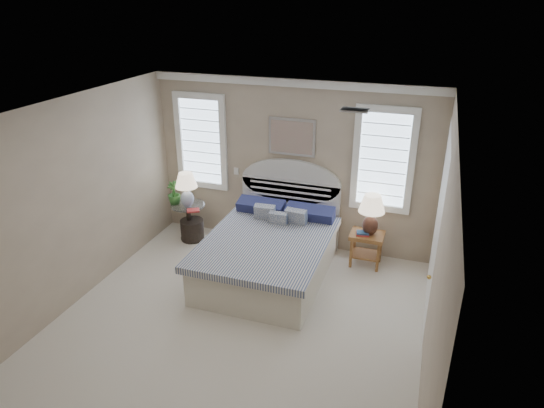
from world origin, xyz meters
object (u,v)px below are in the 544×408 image
Objects in this scene: side_table_left at (189,218)px; lamp_right at (372,210)px; lamp_left at (186,186)px; bed at (270,250)px; nightstand_right at (367,242)px; floor_pot at (192,230)px.

side_table_left is 3.03m from lamp_right.
lamp_left is at bearing -60.74° from side_table_left.
nightstand_right is at bearing 28.03° from bed.
side_table_left is at bearing 171.67° from floor_pot.
side_table_left reaches higher than floor_pot.
nightstand_right is (2.95, 0.10, -0.00)m from side_table_left.
bed is 5.86× the size of floor_pot.
lamp_right is at bearing 15.30° from nightstand_right.
bed is 1.81m from lamp_left.
lamp_left is at bearing -176.77° from lamp_right.
lamp_left is 0.92× the size of lamp_right.
lamp_right reaches higher than side_table_left.
floor_pot is at bearing 159.90° from bed.
floor_pot is 0.61× the size of lamp_right.
nightstand_right is 0.53m from lamp_right.
nightstand_right is 0.91× the size of lamp_left.
nightstand_right is at bearing 1.94° from side_table_left.
side_table_left reaches higher than nightstand_right.
bed is 3.58× the size of lamp_right.
floor_pot is at bearing 67.95° from lamp_left.
bed is at bearing -18.27° from lamp_left.
lamp_right is at bearing 2.27° from floor_pot.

